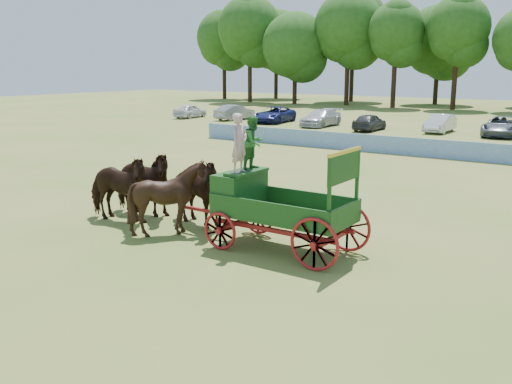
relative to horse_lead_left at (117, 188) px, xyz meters
name	(u,v)px	position (x,y,z in m)	size (l,w,h in m)	color
ground	(195,221)	(2.01, 1.55, -1.14)	(160.00, 160.00, 0.00)	olive
horse_lead_left	(117,188)	(0.00, 0.00, 0.00)	(1.23, 2.70, 2.28)	black
horse_lead_right	(141,183)	(0.00, 1.10, 0.00)	(1.23, 2.70, 2.28)	black
horse_wheel_left	(171,198)	(2.40, 0.00, 0.00)	(1.85, 2.08, 2.29)	black
horse_wheel_right	(194,191)	(2.40, 1.10, 0.00)	(1.23, 2.70, 2.28)	black
farm_dray	(262,190)	(5.35, 0.57, 0.51)	(6.00, 2.00, 3.80)	#A71024
sponsor_banner	(379,144)	(1.01, 19.55, -0.62)	(26.00, 0.08, 1.05)	#1C4F99
parked_cars	(464,125)	(2.77, 31.63, -0.41)	(52.22, 7.30, 1.59)	silver
treeline	(485,30)	(-3.38, 61.64, 8.14)	(89.18, 23.16, 15.93)	#382314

